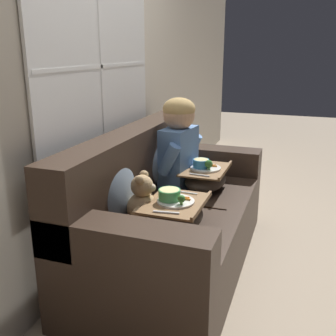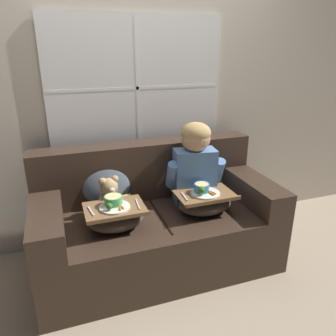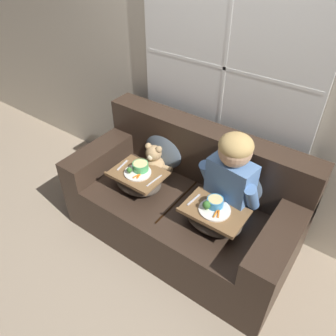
{
  "view_description": "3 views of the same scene",
  "coord_description": "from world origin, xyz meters",
  "px_view_note": "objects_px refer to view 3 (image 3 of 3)",
  "views": [
    {
      "loc": [
        -2.34,
        -0.76,
        1.46
      ],
      "look_at": [
        -0.07,
        0.04,
        0.73
      ],
      "focal_mm": 42.0,
      "sensor_mm": 36.0,
      "label": 1
    },
    {
      "loc": [
        -0.67,
        -2.16,
        1.69
      ],
      "look_at": [
        0.13,
        0.14,
        0.77
      ],
      "focal_mm": 35.0,
      "sensor_mm": 36.0,
      "label": 2
    },
    {
      "loc": [
        1.02,
        -1.59,
        2.26
      ],
      "look_at": [
        -0.12,
        -0.01,
        0.72
      ],
      "focal_mm": 35.0,
      "sensor_mm": 36.0,
      "label": 3
    }
  ],
  "objects_px": {
    "throw_pillow_behind_child": "(239,177)",
    "throw_pillow_behind_teddy": "(165,147)",
    "teddy_bear": "(154,163)",
    "lap_tray_child": "(214,217)",
    "child_figure": "(232,172)",
    "couch": "(185,204)",
    "lap_tray_teddy": "(138,180)"
  },
  "relations": [
    {
      "from": "couch",
      "to": "throw_pillow_behind_teddy",
      "type": "distance_m",
      "value": 0.51
    },
    {
      "from": "throw_pillow_behind_teddy",
      "to": "lap_tray_teddy",
      "type": "xyz_separation_m",
      "value": [
        -0.0,
        -0.36,
        -0.12
      ]
    },
    {
      "from": "couch",
      "to": "lap_tray_teddy",
      "type": "height_order",
      "value": "couch"
    },
    {
      "from": "child_figure",
      "to": "lap_tray_child",
      "type": "bearing_deg",
      "value": -90.31
    },
    {
      "from": "couch",
      "to": "throw_pillow_behind_child",
      "type": "distance_m",
      "value": 0.51
    },
    {
      "from": "couch",
      "to": "lap_tray_teddy",
      "type": "relative_size",
      "value": 4.35
    },
    {
      "from": "throw_pillow_behind_teddy",
      "to": "child_figure",
      "type": "bearing_deg",
      "value": -12.65
    },
    {
      "from": "couch",
      "to": "throw_pillow_behind_child",
      "type": "bearing_deg",
      "value": 28.98
    },
    {
      "from": "throw_pillow_behind_child",
      "to": "lap_tray_child",
      "type": "bearing_deg",
      "value": -90.2
    },
    {
      "from": "throw_pillow_behind_child",
      "to": "lap_tray_teddy",
      "type": "relative_size",
      "value": 1.07
    },
    {
      "from": "couch",
      "to": "throw_pillow_behind_teddy",
      "type": "xyz_separation_m",
      "value": [
        -0.35,
        0.19,
        0.33
      ]
    },
    {
      "from": "throw_pillow_behind_child",
      "to": "lap_tray_child",
      "type": "distance_m",
      "value": 0.38
    },
    {
      "from": "throw_pillow_behind_teddy",
      "to": "lap_tray_child",
      "type": "height_order",
      "value": "throw_pillow_behind_teddy"
    },
    {
      "from": "couch",
      "to": "throw_pillow_behind_teddy",
      "type": "relative_size",
      "value": 4.43
    },
    {
      "from": "couch",
      "to": "child_figure",
      "type": "relative_size",
      "value": 2.75
    },
    {
      "from": "child_figure",
      "to": "teddy_bear",
      "type": "bearing_deg",
      "value": -179.75
    },
    {
      "from": "throw_pillow_behind_child",
      "to": "throw_pillow_behind_teddy",
      "type": "bearing_deg",
      "value": 180.0
    },
    {
      "from": "throw_pillow_behind_child",
      "to": "teddy_bear",
      "type": "height_order",
      "value": "throw_pillow_behind_child"
    },
    {
      "from": "teddy_bear",
      "to": "throw_pillow_behind_teddy",
      "type": "bearing_deg",
      "value": 90.22
    },
    {
      "from": "child_figure",
      "to": "lap_tray_teddy",
      "type": "relative_size",
      "value": 1.58
    },
    {
      "from": "throw_pillow_behind_child",
      "to": "throw_pillow_behind_teddy",
      "type": "height_order",
      "value": "throw_pillow_behind_child"
    },
    {
      "from": "throw_pillow_behind_child",
      "to": "child_figure",
      "type": "distance_m",
      "value": 0.22
    },
    {
      "from": "throw_pillow_behind_teddy",
      "to": "lap_tray_child",
      "type": "xyz_separation_m",
      "value": [
        0.7,
        -0.36,
        -0.12
      ]
    },
    {
      "from": "child_figure",
      "to": "couch",
      "type": "bearing_deg",
      "value": -174.01
    },
    {
      "from": "throw_pillow_behind_teddy",
      "to": "child_figure",
      "type": "relative_size",
      "value": 0.62
    },
    {
      "from": "teddy_bear",
      "to": "lap_tray_teddy",
      "type": "xyz_separation_m",
      "value": [
        -0.0,
        -0.2,
        -0.04
      ]
    },
    {
      "from": "lap_tray_teddy",
      "to": "couch",
      "type": "bearing_deg",
      "value": 26.04
    },
    {
      "from": "child_figure",
      "to": "lap_tray_teddy",
      "type": "bearing_deg",
      "value": -163.47
    },
    {
      "from": "throw_pillow_behind_child",
      "to": "child_figure",
      "type": "height_order",
      "value": "child_figure"
    },
    {
      "from": "throw_pillow_behind_child",
      "to": "throw_pillow_behind_teddy",
      "type": "distance_m",
      "value": 0.7
    },
    {
      "from": "child_figure",
      "to": "throw_pillow_behind_child",
      "type": "bearing_deg",
      "value": 89.94
    },
    {
      "from": "throw_pillow_behind_teddy",
      "to": "lap_tray_teddy",
      "type": "relative_size",
      "value": 0.98
    }
  ]
}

